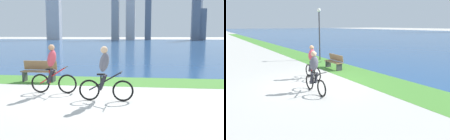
% 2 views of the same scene
% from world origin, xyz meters
% --- Properties ---
extents(ground_plane, '(300.00, 300.00, 0.00)m').
position_xyz_m(ground_plane, '(0.00, 0.00, 0.00)').
color(ground_plane, '#B2AFA8').
extents(grass_strip_bayside, '(120.00, 2.31, 0.01)m').
position_xyz_m(grass_strip_bayside, '(0.00, 2.78, 0.00)').
color(grass_strip_bayside, '#478433').
rests_on(grass_strip_bayside, ground).
extents(bay_water_surface, '(300.00, 85.73, 0.00)m').
position_xyz_m(bay_water_surface, '(0.00, 46.79, 0.00)').
color(bay_water_surface, navy).
rests_on(bay_water_surface, ground).
extents(cyclist_lead, '(1.72, 0.52, 1.71)m').
position_xyz_m(cyclist_lead, '(1.06, -0.68, 0.84)').
color(cyclist_lead, black).
rests_on(cyclist_lead, ground).
extents(cyclist_trailing, '(1.66, 0.52, 1.72)m').
position_xyz_m(cyclist_trailing, '(-0.92, 0.20, 0.84)').
color(cyclist_trailing, black).
rests_on(cyclist_trailing, ground).
extents(bench_near_path, '(1.50, 0.47, 0.90)m').
position_xyz_m(bench_near_path, '(-2.30, 2.41, 0.45)').
color(bench_near_path, olive).
rests_on(bench_near_path, ground).
extents(city_skyline_far_shore, '(50.32, 9.14, 26.51)m').
position_xyz_m(city_skyline_far_shore, '(-3.45, 79.83, 10.50)').
color(city_skyline_far_shore, '#B7B7BC').
rests_on(city_skyline_far_shore, ground).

